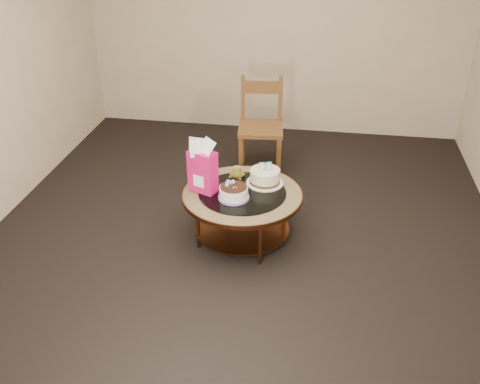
% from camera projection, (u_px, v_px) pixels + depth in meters
% --- Properties ---
extents(ground, '(5.00, 5.00, 0.00)m').
position_uv_depth(ground, '(242.00, 237.00, 4.71)').
color(ground, black).
rests_on(ground, ground).
extents(room_walls, '(4.52, 5.02, 2.61)m').
position_uv_depth(room_walls, '(243.00, 65.00, 3.95)').
color(room_walls, beige).
rests_on(room_walls, ground).
extents(coffee_table, '(1.02, 1.02, 0.46)m').
position_uv_depth(coffee_table, '(242.00, 201.00, 4.53)').
color(coffee_table, brown).
rests_on(coffee_table, ground).
extents(decorated_cake, '(0.26, 0.26, 0.15)m').
position_uv_depth(decorated_cake, '(233.00, 193.00, 4.38)').
color(decorated_cake, '#9A85BD').
rests_on(decorated_cake, coffee_table).
extents(cream_cake, '(0.32, 0.32, 0.20)m').
position_uv_depth(cream_cake, '(265.00, 177.00, 4.59)').
color(cream_cake, white).
rests_on(cream_cake, coffee_table).
extents(gift_bag, '(0.26, 0.23, 0.46)m').
position_uv_depth(gift_bag, '(203.00, 166.00, 4.40)').
color(gift_bag, '#E41565').
rests_on(gift_bag, coffee_table).
extents(pillar_candle, '(0.13, 0.13, 0.10)m').
position_uv_depth(pillar_candle, '(237.00, 173.00, 4.72)').
color(pillar_candle, '#D4C557').
rests_on(pillar_candle, coffee_table).
extents(dining_chair, '(0.50, 0.50, 0.99)m').
position_uv_depth(dining_chair, '(261.00, 126.00, 5.61)').
color(dining_chair, brown).
rests_on(dining_chair, ground).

